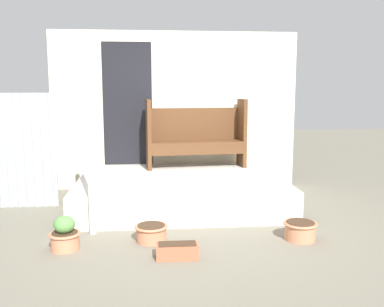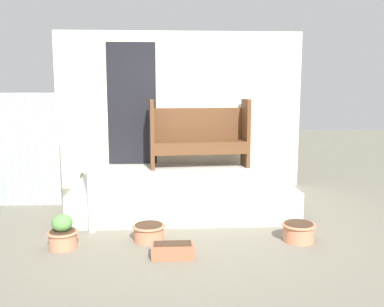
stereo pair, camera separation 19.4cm
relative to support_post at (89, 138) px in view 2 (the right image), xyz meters
name	(u,v)px [view 2 (the right image)]	position (x,y,z in m)	size (l,w,h in m)	color
ground_plane	(184,229)	(1.09, 0.07, -1.11)	(24.00, 24.00, 0.00)	#706B5B
porch_slab	(182,190)	(1.10, 1.18, -0.91)	(2.88, 2.22, 0.41)	beige
house_wall	(177,110)	(1.07, 2.31, 0.19)	(4.08, 0.08, 2.60)	beige
support_post	(89,138)	(0.00, 0.00, 0.00)	(0.08, 0.08, 2.23)	white
bench	(199,134)	(1.41, 1.95, -0.17)	(1.61, 0.52, 1.10)	#54331C
flower_pot_left	(63,233)	(-0.22, -0.48, -0.96)	(0.33, 0.33, 0.36)	tan
flower_pot_middle	(149,232)	(0.68, -0.32, -1.01)	(0.37, 0.37, 0.19)	tan
flower_pot_right	(299,231)	(2.33, -0.43, -1.00)	(0.38, 0.38, 0.21)	tan
planter_box_rect	(173,251)	(0.94, -0.82, -1.04)	(0.42, 0.18, 0.15)	#B26042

